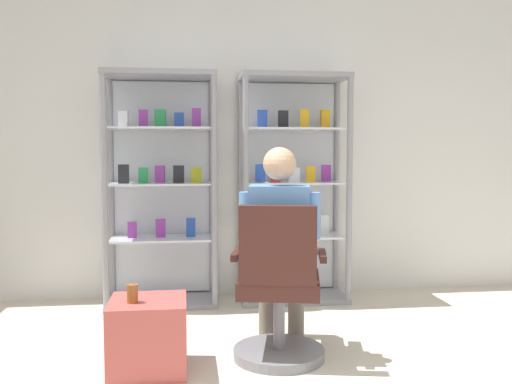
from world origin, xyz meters
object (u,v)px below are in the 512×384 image
display_cabinet_left (162,187)px  office_chair (279,297)px  storage_crate (148,335)px  tea_glass (133,294)px  seated_shopkeeper (280,240)px  display_cabinet_right (292,186)px

display_cabinet_left → office_chair: (0.75, -1.43, -0.57)m
storage_crate → tea_glass: (-0.08, -0.05, 0.26)m
seated_shopkeeper → tea_glass: seated_shopkeeper is taller
office_chair → storage_crate: size_ratio=2.20×
seated_shopkeeper → office_chair: bearing=-101.9°
office_chair → seated_shopkeeper: seated_shopkeeper is taller
seated_shopkeeper → storage_crate: 0.97m
display_cabinet_right → office_chair: bearing=-103.8°
storage_crate → tea_glass: 0.28m
display_cabinet_left → display_cabinet_right: bearing=0.0°
office_chair → seated_shopkeeper: (0.03, 0.16, 0.32)m
office_chair → seated_shopkeeper: size_ratio=0.74×
display_cabinet_right → seated_shopkeeper: display_cabinet_right is taller
tea_glass → display_cabinet_right: bearing=51.8°
office_chair → storage_crate: office_chair is taller
tea_glass → storage_crate: bearing=32.2°
tea_glass → office_chair: bearing=6.3°
storage_crate → office_chair: bearing=3.2°
office_chair → display_cabinet_right: bearing=76.2°
storage_crate → tea_glass: tea_glass is taller
storage_crate → seated_shopkeeper: bearing=14.2°
display_cabinet_right → office_chair: display_cabinet_right is taller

